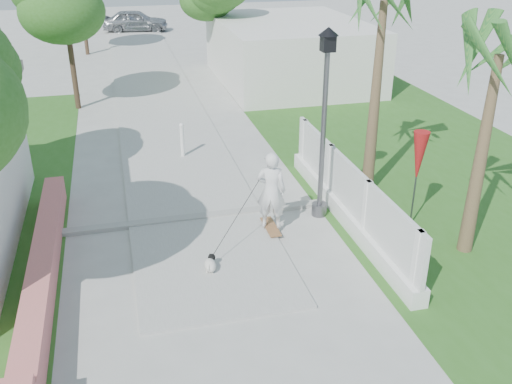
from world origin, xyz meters
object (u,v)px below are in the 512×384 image
object	(u,v)px
dog	(210,264)
skateboarder	(243,211)
street_lamp	(324,119)
parked_car	(135,21)
patio_umbrella	(419,158)
bollard	(182,139)

from	to	relation	value
dog	skateboarder	bearing A→B (deg)	65.52
street_lamp	dog	world-z (taller)	street_lamp
street_lamp	parked_car	size ratio (longest dim) A/B	1.10
street_lamp	skateboarder	bearing A→B (deg)	-156.41
patio_umbrella	skateboarder	xyz separation A→B (m)	(-3.98, 0.09, -0.87)
street_lamp	dog	xyz separation A→B (m)	(-2.98, -1.83, -2.23)
street_lamp	bollard	distance (m)	5.56
dog	parked_car	size ratio (longest dim) A/B	0.12
street_lamp	dog	size ratio (longest dim) A/B	9.01
patio_umbrella	parked_car	world-z (taller)	patio_umbrella
bollard	skateboarder	size ratio (longest dim) A/B	0.54
bollard	patio_umbrella	bearing A→B (deg)	-50.09
patio_umbrella	skateboarder	distance (m)	4.08
patio_umbrella	skateboarder	world-z (taller)	patio_umbrella
bollard	skateboarder	bearing A→B (deg)	-83.46
bollard	skateboarder	world-z (taller)	skateboarder
skateboarder	parked_car	xyz separation A→B (m)	(-0.67, 27.86, -0.13)
patio_umbrella	dog	distance (m)	5.17
street_lamp	dog	bearing A→B (deg)	-148.51
street_lamp	bollard	world-z (taller)	street_lamp
bollard	patio_umbrella	distance (m)	7.25
dog	patio_umbrella	bearing A→B (deg)	29.56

